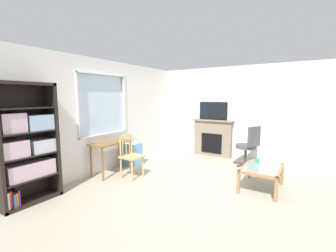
{
  "coord_description": "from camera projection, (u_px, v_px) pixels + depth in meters",
  "views": [
    {
      "loc": [
        -3.7,
        -1.63,
        1.7
      ],
      "look_at": [
        -0.1,
        0.65,
        1.16
      ],
      "focal_mm": 24.21,
      "sensor_mm": 36.0,
      "label": 1
    }
  ],
  "objects": [
    {
      "name": "desk_under_window",
      "position": [
        111.0,
        147.0,
        5.01
      ],
      "size": [
        0.93,
        0.45,
        0.72
      ],
      "color": "brown",
      "rests_on": "ground"
    },
    {
      "name": "coffee_table",
      "position": [
        262.0,
        170.0,
        4.18
      ],
      "size": [
        0.93,
        0.66,
        0.42
      ],
      "color": "#8C9E99",
      "rests_on": "ground"
    },
    {
      "name": "bookshelf",
      "position": [
        26.0,
        146.0,
        3.6
      ],
      "size": [
        0.9,
        0.38,
        1.93
      ],
      "color": "black",
      "rests_on": "ground"
    },
    {
      "name": "office_chair",
      "position": [
        249.0,
        144.0,
        5.56
      ],
      "size": [
        0.58,
        0.62,
        1.0
      ],
      "color": "#4C4C51",
      "rests_on": "ground"
    },
    {
      "name": "wooden_chair",
      "position": [
        131.0,
        156.0,
        4.8
      ],
      "size": [
        0.43,
        0.41,
        0.9
      ],
      "color": "tan",
      "rests_on": "ground"
    },
    {
      "name": "tv",
      "position": [
        213.0,
        111.0,
        6.45
      ],
      "size": [
        0.06,
        0.81,
        0.5
      ],
      "color": "black",
      "rests_on": "fireplace"
    },
    {
      "name": "plastic_drawer_unit",
      "position": [
        132.0,
        154.0,
        5.7
      ],
      "size": [
        0.35,
        0.4,
        0.56
      ],
      "primitive_type": "cube",
      "color": "#72ADDB",
      "rests_on": "ground"
    },
    {
      "name": "wall_back_with_window",
      "position": [
        108.0,
        117.0,
        5.32
      ],
      "size": [
        5.11,
        0.15,
        2.53
      ],
      "color": "white",
      "rests_on": "ground"
    },
    {
      "name": "sippy_cup",
      "position": [
        257.0,
        160.0,
        4.45
      ],
      "size": [
        0.07,
        0.07,
        0.09
      ],
      "primitive_type": "cylinder",
      "color": "#33B770",
      "rests_on": "coffee_table"
    },
    {
      "name": "fireplace",
      "position": [
        213.0,
        138.0,
        6.57
      ],
      "size": [
        0.26,
        1.2,
        1.06
      ],
      "color": "gray",
      "rests_on": "ground"
    },
    {
      "name": "ground",
      "position": [
        201.0,
        190.0,
        4.18
      ],
      "size": [
        6.11,
        5.82,
        0.02
      ],
      "primitive_type": "cube",
      "color": "#B2A893"
    },
    {
      "name": "wall_right",
      "position": [
        241.0,
        113.0,
        6.21
      ],
      "size": [
        0.12,
        5.02,
        2.53
      ],
      "primitive_type": "cube",
      "color": "white",
      "rests_on": "ground"
    }
  ]
}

